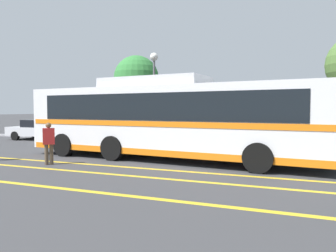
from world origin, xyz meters
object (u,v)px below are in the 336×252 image
at_px(parked_car_2, 221,135).
at_px(tree_2, 136,78).
at_px(pedestrian_2, 49,141).
at_px(parked_car_0, 42,130).
at_px(parked_car_1, 126,132).
at_px(transit_bus, 168,118).
at_px(street_lamp, 154,76).

height_order(parked_car_2, tree_2, tree_2).
relative_size(parked_car_2, pedestrian_2, 3.12).
distance_m(parked_car_0, tree_2, 8.10).
bearing_deg(parked_car_1, pedestrian_2, 7.62).
distance_m(transit_bus, pedestrian_2, 4.67).
bearing_deg(street_lamp, parked_car_0, -166.33).
height_order(parked_car_0, tree_2, tree_2).
bearing_deg(pedestrian_2, parked_car_1, 55.31).
relative_size(parked_car_0, tree_2, 0.74).
relative_size(parked_car_2, tree_2, 0.78).
xyz_separation_m(parked_car_1, tree_2, (-2.26, 5.78, 3.78)).
relative_size(pedestrian_2, tree_2, 0.25).
distance_m(parked_car_2, street_lamp, 6.12).
relative_size(transit_bus, parked_car_2, 2.66).
distance_m(parked_car_2, pedestrian_2, 9.20).
relative_size(transit_bus, parked_car_1, 2.77).
height_order(parked_car_1, pedestrian_2, pedestrian_2).
xyz_separation_m(transit_bus, pedestrian_2, (-3.64, -2.81, -0.83)).
relative_size(parked_car_0, pedestrian_2, 2.94).
xyz_separation_m(parked_car_1, street_lamp, (1.03, 1.88, 3.48)).
relative_size(transit_bus, street_lamp, 2.30).
distance_m(parked_car_2, tree_2, 10.47).
bearing_deg(street_lamp, transit_bus, -61.58).
bearing_deg(pedestrian_2, parked_car_0, 91.89).
bearing_deg(parked_car_0, parked_car_2, 88.80).
height_order(street_lamp, tree_2, tree_2).
bearing_deg(transit_bus, street_lamp, -146.27).
relative_size(street_lamp, tree_2, 0.90).
bearing_deg(transit_bus, parked_car_0, -108.46).
relative_size(transit_bus, parked_car_0, 2.83).
bearing_deg(parked_car_2, parked_car_0, -90.70).
relative_size(pedestrian_2, street_lamp, 0.28).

